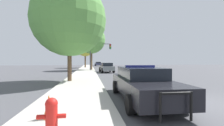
{
  "coord_description": "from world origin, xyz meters",
  "views": [
    {
      "loc": [
        -4.48,
        -5.58,
        1.71
      ],
      "look_at": [
        -1.05,
        17.28,
        1.38
      ],
      "focal_mm": 24.0,
      "sensor_mm": 36.0,
      "label": 1
    }
  ],
  "objects": [
    {
      "name": "sidewalk_left",
      "position": [
        -5.1,
        0.0,
        0.07
      ],
      "size": [
        3.0,
        110.0,
        0.13
      ],
      "color": "#BCB7AD",
      "rests_on": "ground_plane"
    },
    {
      "name": "ground_plane",
      "position": [
        0.0,
        0.0,
        0.0
      ],
      "size": [
        110.0,
        110.0,
        0.0
      ],
      "primitive_type": "plane",
      "color": "#4F4F54"
    },
    {
      "name": "tree_sidewalk_far",
      "position": [
        -5.53,
        31.47,
        5.05
      ],
      "size": [
        4.49,
        4.49,
        7.19
      ],
      "color": "brown",
      "rests_on": "sidewalk_left"
    },
    {
      "name": "traffic_cone",
      "position": [
        -5.59,
        -1.28,
        0.46
      ],
      "size": [
        0.29,
        0.29,
        0.65
      ],
      "color": "orange",
      "rests_on": "sidewalk_left"
    },
    {
      "name": "car_background_midblock",
      "position": [
        -1.99,
        16.55,
        0.76
      ],
      "size": [
        2.07,
        4.15,
        1.42
      ],
      "rotation": [
        0.0,
        0.0,
        0.07
      ],
      "color": "slate",
      "rests_on": "ground_plane"
    },
    {
      "name": "traffic_light",
      "position": [
        -2.83,
        20.48,
        3.47
      ],
      "size": [
        3.69,
        0.35,
        4.7
      ],
      "color": "#424247",
      "rests_on": "sidewalk_left"
    },
    {
      "name": "fire_hydrant",
      "position": [
        -5.3,
        -2.18,
        0.54
      ],
      "size": [
        0.61,
        0.27,
        0.78
      ],
      "color": "red",
      "rests_on": "sidewalk_left"
    },
    {
      "name": "tree_sidewalk_mid",
      "position": [
        -4.21,
        21.72,
        5.56
      ],
      "size": [
        5.15,
        5.15,
        8.03
      ],
      "color": "brown",
      "rests_on": "sidewalk_left"
    },
    {
      "name": "tree_sidewalk_near",
      "position": [
        -6.04,
        6.58,
        4.95
      ],
      "size": [
        5.78,
        5.78,
        7.72
      ],
      "color": "brown",
      "rests_on": "sidewalk_left"
    },
    {
      "name": "car_background_distant",
      "position": [
        -1.66,
        45.25,
        0.75
      ],
      "size": [
        2.19,
        4.59,
        1.37
      ],
      "rotation": [
        0.0,
        0.0,
        0.05
      ],
      "color": "#333856",
      "rests_on": "ground_plane"
    },
    {
      "name": "police_car",
      "position": [
        -2.26,
        0.65,
        0.76
      ],
      "size": [
        2.14,
        5.36,
        1.52
      ],
      "rotation": [
        0.0,
        0.0,
        3.12
      ],
      "color": "black",
      "rests_on": "ground_plane"
    }
  ]
}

